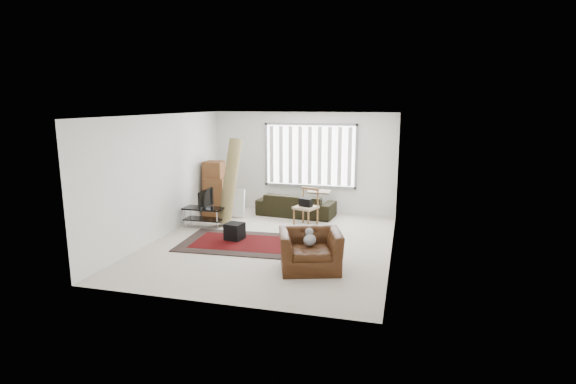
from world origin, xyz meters
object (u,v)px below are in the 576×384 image
at_px(tv_stand, 203,213).
at_px(side_chair, 306,205).
at_px(moving_boxes, 215,190).
at_px(armchair, 310,247).
at_px(sofa, 296,201).

distance_m(tv_stand, side_chair, 2.48).
xyz_separation_m(moving_boxes, armchair, (3.26, -3.22, -0.26)).
height_order(side_chair, armchair, side_chair).
xyz_separation_m(moving_boxes, sofa, (2.09, 0.47, -0.28)).
bearing_deg(side_chair, tv_stand, -142.82).
distance_m(tv_stand, armchair, 3.70).
bearing_deg(sofa, tv_stand, 46.63).
bearing_deg(side_chair, moving_boxes, -169.34).
bearing_deg(moving_boxes, armchair, -44.66).
bearing_deg(armchair, side_chair, 86.17).
height_order(moving_boxes, sofa, moving_boxes).
distance_m(sofa, armchair, 3.88).
distance_m(sofa, side_chair, 1.01).
height_order(moving_boxes, armchair, moving_boxes).
distance_m(tv_stand, sofa, 2.49).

